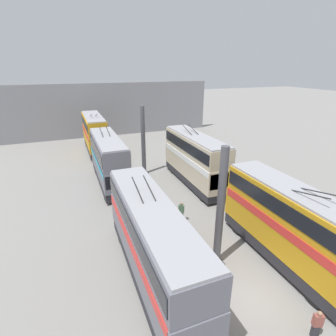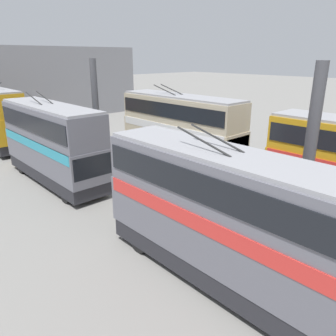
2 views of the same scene
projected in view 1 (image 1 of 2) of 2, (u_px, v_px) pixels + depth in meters
The scene contains 13 objects.
ground_plane at pixel (246, 300), 14.00m from camera, with size 240.00×240.00×0.00m, color gray.
depot_back_wall at pixel (112, 110), 45.69m from camera, with size 0.50×36.00×9.00m.
support_column_near at pixel (220, 211), 15.30m from camera, with size 0.84×0.84×7.70m.
support_column_far at pixel (143, 142), 29.10m from camera, with size 0.84×0.84×7.70m.
bus_left_near at pixel (289, 221), 15.91m from camera, with size 9.81×2.54×5.67m.
bus_left_far at pixel (195, 157), 26.79m from camera, with size 10.28×2.54×5.85m.
bus_right_near at pixel (152, 239), 14.43m from camera, with size 11.40×2.54×5.51m.
bus_right_mid at pixel (109, 158), 26.78m from camera, with size 9.76×2.54×5.66m.
bus_right_far at pixel (94, 132), 37.08m from camera, with size 9.59×2.54×5.84m.
person_aisle_midway at pixel (181, 211), 20.75m from camera, with size 0.45×0.48×1.70m.
person_by_right_row at pixel (201, 283), 13.90m from camera, with size 0.44×0.48×1.74m.
person_by_left_row at pixel (317, 324), 11.80m from camera, with size 0.37×0.48×1.57m.
oil_drum at pixel (192, 250), 17.06m from camera, with size 0.57×0.57×0.89m.
Camera 1 is at (-8.22, 7.71, 11.67)m, focal length 28.00 mm.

